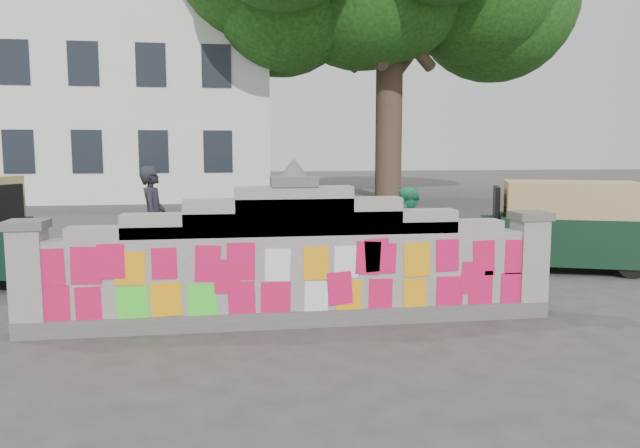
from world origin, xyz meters
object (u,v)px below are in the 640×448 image
(cyclist_bike, at_px, (155,256))
(rickshaw_right, at_px, (565,224))
(pedestrian, at_px, (408,236))
(cyclist_rider, at_px, (154,235))

(cyclist_bike, distance_m, rickshaw_right, 6.99)
(cyclist_bike, xyz_separation_m, rickshaw_right, (6.98, 0.27, 0.33))
(pedestrian, bearing_deg, cyclist_rider, -106.16)
(pedestrian, relative_size, rickshaw_right, 0.54)
(rickshaw_right, bearing_deg, cyclist_bike, 23.19)
(cyclist_rider, bearing_deg, pedestrian, -94.54)
(cyclist_rider, bearing_deg, rickshaw_right, -84.68)
(cyclist_bike, relative_size, rickshaw_right, 0.63)
(cyclist_rider, relative_size, pedestrian, 1.04)
(cyclist_rider, height_order, rickshaw_right, cyclist_rider)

